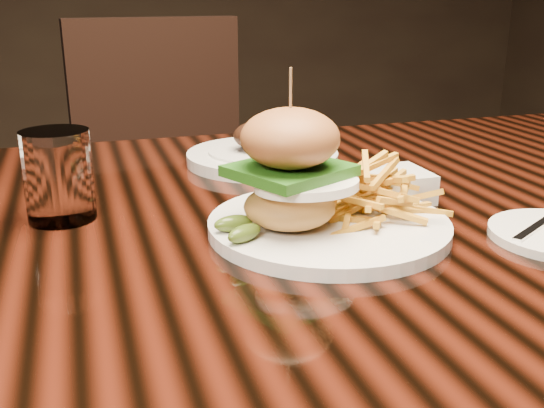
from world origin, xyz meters
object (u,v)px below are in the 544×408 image
object	(u,v)px
chair_far	(171,180)
far_dish	(262,153)
dining_table	(258,264)
burger_plate	(325,192)

from	to	relation	value
chair_far	far_dish	bearing A→B (deg)	-91.57
far_dish	chair_far	distance (m)	0.71
dining_table	far_dish	bearing A→B (deg)	71.90
far_dish	chair_far	bearing A→B (deg)	94.58
burger_plate	far_dish	xyz separation A→B (m)	(0.02, 0.32, -0.03)
dining_table	burger_plate	distance (m)	0.17
dining_table	burger_plate	world-z (taller)	burger_plate
dining_table	chair_far	distance (m)	0.90
burger_plate	far_dish	distance (m)	0.32
far_dish	dining_table	bearing A→B (deg)	-108.10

